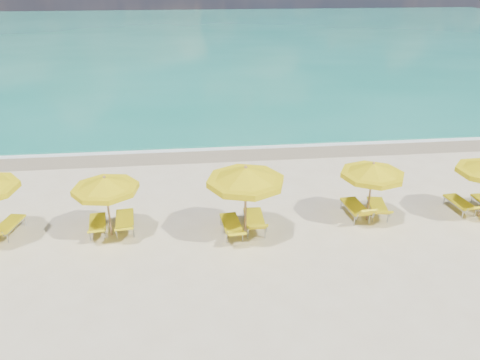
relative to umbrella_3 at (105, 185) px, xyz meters
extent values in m
plane|color=beige|center=(4.42, -0.22, -1.84)|extent=(120.00, 120.00, 0.00)
cube|color=#167E69|center=(4.42, 47.78, -1.84)|extent=(120.00, 80.00, 0.30)
cube|color=tan|center=(4.42, 7.18, -1.84)|extent=(120.00, 2.60, 0.01)
cube|color=white|center=(4.42, 7.98, -1.84)|extent=(120.00, 1.20, 0.03)
cube|color=white|center=(-1.58, 16.78, -1.84)|extent=(14.00, 0.36, 0.05)
cube|color=white|center=(12.42, 23.78, -1.84)|extent=(18.00, 0.30, 0.05)
cylinder|color=tan|center=(0.00, 0.00, -0.80)|extent=(0.06, 0.06, 2.06)
cone|color=yellow|center=(0.00, 0.00, 0.06)|extent=(2.54, 2.54, 0.41)
cylinder|color=yellow|center=(0.00, 0.00, -0.14)|extent=(2.56, 2.56, 0.16)
sphere|color=tan|center=(0.00, 0.00, 0.27)|extent=(0.09, 0.09, 0.09)
cylinder|color=tan|center=(4.39, -0.56, -0.63)|extent=(0.08, 0.08, 2.42)
cone|color=yellow|center=(4.39, -0.56, 0.39)|extent=(2.71, 2.71, 0.48)
cylinder|color=yellow|center=(4.39, -0.56, 0.15)|extent=(2.73, 2.73, 0.19)
sphere|color=tan|center=(4.39, -0.56, 0.63)|extent=(0.11, 0.11, 0.11)
cylinder|color=tan|center=(8.75, 0.07, -0.79)|extent=(0.07, 0.07, 2.09)
cone|color=yellow|center=(8.75, 0.07, 0.09)|extent=(2.33, 2.33, 0.42)
cylinder|color=yellow|center=(8.75, 0.07, -0.11)|extent=(2.35, 2.35, 0.17)
sphere|color=tan|center=(8.75, 0.07, 0.31)|extent=(0.09, 0.09, 0.09)
cube|color=yellow|center=(-3.36, 0.53, -1.49)|extent=(0.77, 1.29, 0.07)
cube|color=yellow|center=(-0.48, 0.34, -1.50)|extent=(0.69, 1.24, 0.07)
cube|color=yellow|center=(-0.35, -0.49, -1.37)|extent=(0.60, 0.60, 0.31)
cube|color=yellow|center=(0.42, 0.40, -1.46)|extent=(0.71, 1.35, 0.08)
cube|color=yellow|center=(0.51, -0.52, -1.32)|extent=(0.64, 0.64, 0.34)
cube|color=yellow|center=(3.94, -0.24, -1.47)|extent=(0.67, 1.30, 0.08)
cube|color=yellow|center=(4.02, -1.13, -1.35)|extent=(0.61, 0.63, 0.30)
cube|color=yellow|center=(4.74, -0.07, -1.44)|extent=(0.64, 1.37, 0.08)
cube|color=yellow|center=(4.72, -1.00, -1.25)|extent=(0.62, 0.57, 0.45)
cube|color=yellow|center=(8.40, 0.40, -1.46)|extent=(0.68, 1.36, 0.08)
cube|color=yellow|center=(8.47, -0.48, -1.24)|extent=(0.62, 0.55, 0.48)
cube|color=yellow|center=(9.25, 0.44, -1.49)|extent=(0.75, 1.29, 0.07)
cube|color=yellow|center=(9.11, -0.39, -1.32)|extent=(0.62, 0.61, 0.38)
cube|color=yellow|center=(12.30, 0.37, -1.49)|extent=(0.65, 1.25, 0.07)
cube|color=yellow|center=(12.38, -0.46, -1.32)|extent=(0.58, 0.56, 0.39)
camera|label=1|loc=(2.74, -13.69, 6.25)|focal=35.00mm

